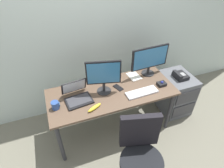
# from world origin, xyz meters

# --- Properties ---
(ground_plane) EXTENTS (8.00, 8.00, 0.00)m
(ground_plane) POSITION_xyz_m (0.00, 0.00, 0.00)
(ground_plane) COLOR slate
(back_wall) EXTENTS (6.00, 0.10, 2.80)m
(back_wall) POSITION_xyz_m (0.00, 0.68, 1.40)
(back_wall) COLOR silver
(back_wall) RESTS_ON ground
(desk) EXTENTS (1.62, 0.67, 0.71)m
(desk) POSITION_xyz_m (0.00, 0.00, 0.63)
(desk) COLOR brown
(desk) RESTS_ON ground
(file_cabinet) EXTENTS (0.42, 0.53, 0.63)m
(file_cabinet) POSITION_xyz_m (1.07, 0.04, 0.32)
(file_cabinet) COLOR #57595F
(file_cabinet) RESTS_ON ground
(desk_phone) EXTENTS (0.17, 0.20, 0.09)m
(desk_phone) POSITION_xyz_m (1.06, 0.03, 0.67)
(desk_phone) COLOR black
(desk_phone) RESTS_ON file_cabinet
(office_chair) EXTENTS (0.52, 0.53, 0.95)m
(office_chair) POSITION_xyz_m (0.00, -0.83, 0.44)
(office_chair) COLOR black
(office_chair) RESTS_ON ground
(monitor_main) EXTENTS (0.55, 0.18, 0.42)m
(monitor_main) POSITION_xyz_m (0.62, 0.19, 0.95)
(monitor_main) COLOR #262628
(monitor_main) RESTS_ON desk
(monitor_side) EXTENTS (0.41, 0.18, 0.44)m
(monitor_side) POSITION_xyz_m (-0.09, 0.04, 0.96)
(monitor_side) COLOR #262628
(monitor_side) RESTS_ON desk
(keyboard) EXTENTS (0.41, 0.15, 0.03)m
(keyboard) POSITION_xyz_m (0.34, -0.16, 0.72)
(keyboard) COLOR silver
(keyboard) RESTS_ON desk
(laptop) EXTENTS (0.34, 0.34, 0.23)m
(laptop) POSITION_xyz_m (-0.44, 0.02, 0.76)
(laptop) COLOR black
(laptop) RESTS_ON desk
(trackball_mouse) EXTENTS (0.11, 0.09, 0.07)m
(trackball_mouse) POSITION_xyz_m (0.66, -0.11, 0.73)
(trackball_mouse) COLOR black
(trackball_mouse) RESTS_ON desk
(coffee_mug) EXTENTS (0.10, 0.09, 0.10)m
(coffee_mug) POSITION_xyz_m (-0.71, -0.05, 0.75)
(coffee_mug) COLOR #2F4F94
(coffee_mug) RESTS_ON desk
(paper_notepad) EXTENTS (0.17, 0.22, 0.01)m
(paper_notepad) POSITION_xyz_m (0.40, 0.19, 0.71)
(paper_notepad) COLOR white
(paper_notepad) RESTS_ON desk
(cell_phone) EXTENTS (0.11, 0.16, 0.01)m
(cell_phone) POSITION_xyz_m (0.10, 0.04, 0.71)
(cell_phone) COLOR black
(cell_phone) RESTS_ON desk
(banana) EXTENTS (0.19, 0.12, 0.04)m
(banana) POSITION_xyz_m (-0.29, -0.22, 0.73)
(banana) COLOR yellow
(banana) RESTS_ON desk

